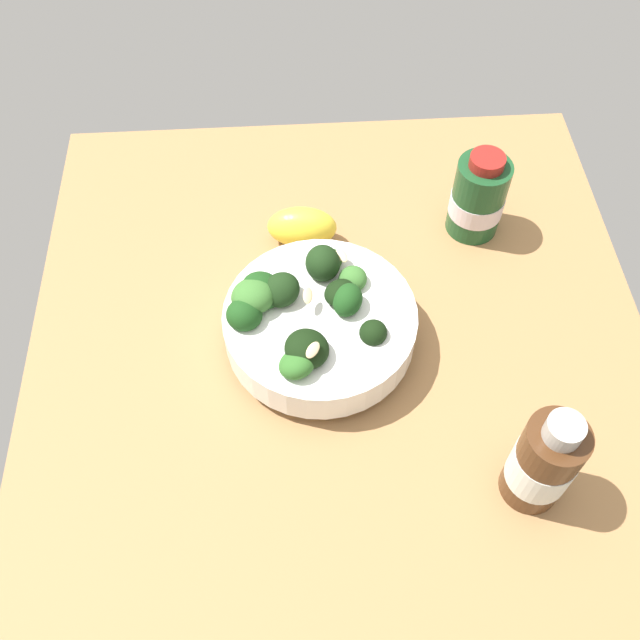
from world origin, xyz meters
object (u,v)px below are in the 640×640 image
at_px(bowl_of_broccoli, 316,320).
at_px(bottle_tall, 543,463).
at_px(lemon_wedge, 302,227).
at_px(bottle_short, 478,197).

xyz_separation_m(bowl_of_broccoli, bottle_tall, (0.17, 0.19, 0.02)).
bearing_deg(lemon_wedge, bottle_tall, 31.91).
xyz_separation_m(bottle_tall, bottle_short, (-0.32, 0.01, -0.01)).
height_order(bowl_of_broccoli, bottle_tall, bottle_tall).
height_order(bottle_tall, bottle_short, bottle_tall).
xyz_separation_m(bowl_of_broccoli, lemon_wedge, (-0.14, -0.01, -0.01)).
relative_size(lemon_wedge, bottle_short, 0.73).
bearing_deg(bowl_of_broccoli, bottle_tall, 47.07).
bearing_deg(bottle_short, bowl_of_broccoli, -52.20).
relative_size(bowl_of_broccoli, bottle_short, 1.84).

